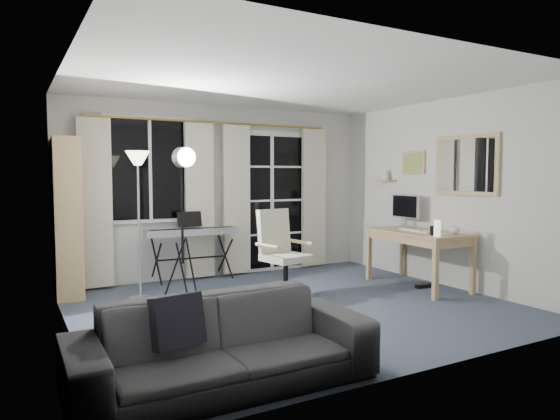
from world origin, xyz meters
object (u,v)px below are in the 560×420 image
Objects in this scene: monitor at (405,207)px; keyboard_piano at (192,233)px; bookshelf at (64,221)px; desk at (418,238)px; mug at (455,230)px; torchiere_lamp at (138,180)px; office_chair at (279,246)px; sofa at (224,329)px; studio_light at (184,175)px.

keyboard_piano is at bearing 158.81° from monitor.
bookshelf is 4.35m from desk.
keyboard_piano is 0.90× the size of desk.
bookshelf is at bearing 151.94° from mug.
keyboard_piano is at bearing -0.41° from bookshelf.
torchiere_lamp is 3.29× the size of monitor.
office_chair reaches higher than mug.
sofa is at bearing -76.38° from bookshelf.
mug is 3.65m from sofa.
office_chair is 2.48m from sofa.
torchiere_lamp is at bearing 89.06° from sofa.
studio_light reaches higher than torchiere_lamp.
monitor reaches higher than desk.
mug is at bearing -25.67° from bookshelf.
office_chair is (2.16, -1.35, -0.27)m from bookshelf.
sofa is at bearing -112.87° from studio_light.
desk is at bearing -111.15° from monitor.
torchiere_lamp reaches higher than desk.
desk is at bearing -20.83° from office_chair.
keyboard_piano is 3.32m from mug.
monitor is (3.00, -0.39, -0.44)m from studio_light.
torchiere_lamp is 0.95× the size of studio_light.
bookshelf is 1.04× the size of studio_light.
studio_light is 2.73m from sofa.
keyboard_piano is at bearing 35.69° from torchiere_lamp.
desk is 3.73m from sofa.
bookshelf reaches higher than sofa.
torchiere_lamp is 3.54m from monitor.
bookshelf reaches higher than office_chair.
studio_light is 1.31× the size of desk.
office_chair is at bearing -25.60° from torchiere_lamp.
office_chair is (0.62, -1.28, -0.06)m from keyboard_piano.
torchiere_lamp is at bearing -141.34° from keyboard_piano.
studio_light is at bearing 155.28° from mug.
monitor is (2.04, 0.12, 0.38)m from office_chair.
studio_light reaches higher than sofa.
desk is 11.61× the size of mug.
studio_light is 3.04m from desk.
torchiere_lamp is 1.38× the size of keyboard_piano.
mug is 0.06× the size of sofa.
bookshelf is 0.92× the size of sofa.
keyboard_piano is at bearing 105.15° from office_chair.
keyboard_piano is 0.61× the size of sofa.
bookshelf is at bearing 159.59° from desk.
torchiere_lamp is 2.83m from sofa.
torchiere_lamp is at bearing -40.23° from bookshelf.
studio_light is 3.06m from monitor.
keyboard_piano is 1.14m from studio_light.
mug is (0.10, -0.50, 0.15)m from desk.
mug is at bearing -93.36° from monitor.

